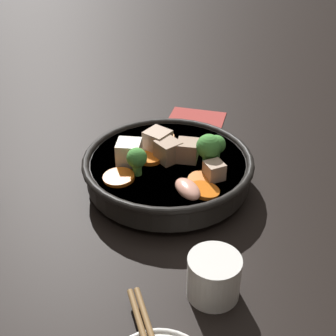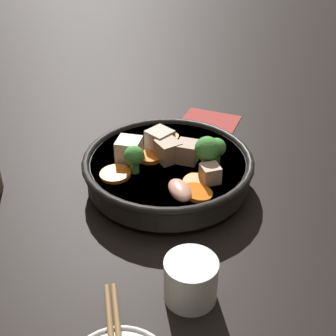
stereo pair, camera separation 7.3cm
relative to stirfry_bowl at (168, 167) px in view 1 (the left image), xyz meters
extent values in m
plane|color=black|center=(0.00, 0.00, -0.04)|extent=(3.00, 3.00, 0.00)
cylinder|color=black|center=(0.00, 0.00, -0.03)|extent=(0.14, 0.14, 0.01)
cylinder|color=black|center=(0.00, 0.00, -0.01)|extent=(0.25, 0.25, 0.04)
torus|color=black|center=(0.00, 0.00, 0.01)|extent=(0.27, 0.27, 0.01)
cylinder|color=brown|center=(0.00, 0.00, 0.00)|extent=(0.24, 0.24, 0.02)
cylinder|color=orange|center=(-0.06, 0.07, 0.01)|extent=(0.06, 0.06, 0.01)
cylinder|color=orange|center=(0.06, 0.06, 0.01)|extent=(0.06, 0.06, 0.01)
cylinder|color=orange|center=(0.02, -0.06, 0.01)|extent=(0.04, 0.04, 0.01)
cylinder|color=orange|center=(-0.05, 0.05, 0.01)|extent=(0.04, 0.04, 0.01)
cylinder|color=orange|center=(0.03, 0.00, 0.02)|extent=(0.05, 0.05, 0.01)
cylinder|color=#59B84C|center=(-0.06, 0.01, 0.02)|extent=(0.02, 0.02, 0.02)
sphere|color=#47933D|center=(-0.06, 0.01, 0.05)|extent=(0.04, 0.04, 0.04)
cylinder|color=#59B84C|center=(-0.07, -0.01, 0.02)|extent=(0.01, 0.01, 0.02)
sphere|color=#47933D|center=(-0.07, -0.01, 0.04)|extent=(0.03, 0.03, 0.03)
cylinder|color=#59B84C|center=(0.04, 0.05, 0.02)|extent=(0.01, 0.01, 0.02)
sphere|color=#47933D|center=(0.04, 0.05, 0.04)|extent=(0.03, 0.03, 0.03)
cube|color=silver|center=(0.06, 0.02, 0.03)|extent=(0.04, 0.04, 0.04)
cube|color=tan|center=(-0.07, 0.04, 0.02)|extent=(0.04, 0.04, 0.03)
cube|color=#9E7F66|center=(0.00, 0.00, 0.03)|extent=(0.05, 0.05, 0.03)
cube|color=tan|center=(0.02, -0.03, 0.03)|extent=(0.05, 0.05, 0.04)
cube|color=#9E7F66|center=(-0.03, -0.01, 0.03)|extent=(0.03, 0.03, 0.03)
ellipsoid|color=#EA9E84|center=(-0.04, 0.08, 0.02)|extent=(0.05, 0.06, 0.02)
cylinder|color=white|center=(-0.09, 0.21, -0.01)|extent=(0.06, 0.06, 0.06)
cylinder|color=brown|center=(-0.09, 0.21, 0.01)|extent=(0.05, 0.05, 0.00)
cube|color=#A33833|center=(-0.02, -0.24, -0.03)|extent=(0.12, 0.09, 0.00)
camera|label=1|loc=(-0.10, 0.60, 0.40)|focal=50.00mm
camera|label=2|loc=(-0.17, 0.58, 0.40)|focal=50.00mm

